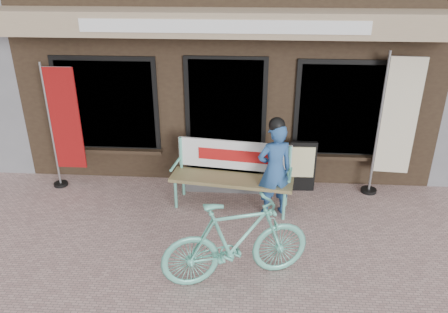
# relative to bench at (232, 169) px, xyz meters

# --- Properties ---
(ground) EXTENTS (70.00, 70.00, 0.00)m
(ground) POSITION_rel_bench_xyz_m (-0.16, -1.20, -0.60)
(ground) COLOR tan
(ground) RESTS_ON ground
(bench) EXTENTS (1.94, 0.73, 1.03)m
(bench) POSITION_rel_bench_xyz_m (0.00, 0.00, 0.00)
(bench) COLOR #68CBB2
(bench) RESTS_ON ground
(person) EXTENTS (0.62, 0.50, 1.56)m
(person) POSITION_rel_bench_xyz_m (0.64, -0.25, 0.17)
(person) COLOR #28508A
(person) RESTS_ON ground
(bicycle) EXTENTS (1.89, 1.05, 1.09)m
(bicycle) POSITION_rel_bench_xyz_m (0.14, -1.80, -0.06)
(bicycle) COLOR #68CBB2
(bicycle) RESTS_ON ground
(nobori_red) EXTENTS (0.63, 0.24, 2.15)m
(nobori_red) POSITION_rel_bench_xyz_m (-2.78, 0.39, 0.51)
(nobori_red) COLOR gray
(nobori_red) RESTS_ON ground
(nobori_cream) EXTENTS (0.70, 0.28, 2.37)m
(nobori_cream) POSITION_rel_bench_xyz_m (2.52, 0.51, 0.62)
(nobori_cream) COLOR gray
(nobori_cream) RESTS_ON ground
(menu_stand) EXTENTS (0.44, 0.11, 0.88)m
(menu_stand) POSITION_rel_bench_xyz_m (1.14, 0.52, -0.15)
(menu_stand) COLOR black
(menu_stand) RESTS_ON ground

